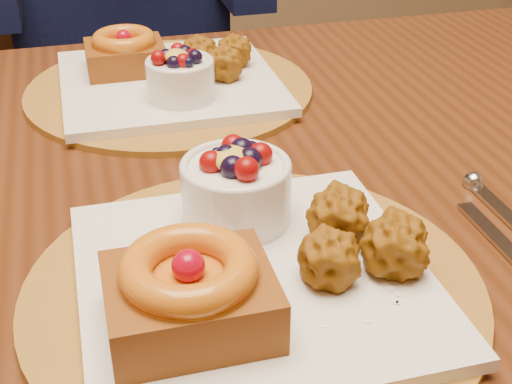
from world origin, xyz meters
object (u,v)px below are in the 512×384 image
(place_setting_near, at_px, (248,260))
(chair_far, at_px, (97,74))
(dining_table, at_px, (205,228))
(place_setting_far, at_px, (168,77))

(place_setting_near, xyz_separation_m, chair_far, (-0.07, 1.09, -0.24))
(dining_table, height_order, place_setting_near, place_setting_near)
(place_setting_far, relative_size, chair_far, 0.39)
(dining_table, xyz_separation_m, chair_far, (-0.07, 0.88, -0.14))
(place_setting_far, distance_m, chair_far, 0.71)
(dining_table, distance_m, chair_far, 0.89)
(chair_far, bearing_deg, dining_table, -83.61)
(chair_far, bearing_deg, place_setting_far, -82.25)
(chair_far, bearing_deg, place_setting_near, -84.74)
(dining_table, height_order, chair_far, chair_far)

